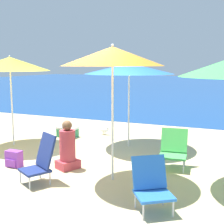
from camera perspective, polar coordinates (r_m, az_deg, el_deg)
name	(u,v)px	position (r m, az deg, el deg)	size (l,w,h in m)	color
ground_plane	(65,169)	(5.93, -8.54, -10.34)	(60.00, 60.00, 0.00)	#D1BA89
sea_water	(211,85)	(29.75, 17.71, 4.70)	(60.00, 40.00, 0.01)	#19478C
beach_umbrella_yellow	(10,64)	(7.69, -18.17, 8.35)	(1.85, 1.85, 2.13)	white
beach_umbrella_orange	(113,56)	(5.03, 0.10, 10.13)	(1.66, 1.66, 2.25)	white
beach_umbrella_blue	(129,69)	(7.21, 3.15, 7.93)	(2.05, 2.05, 1.99)	white
beach_chair_green	(173,148)	(6.01, 11.18, -6.53)	(0.56, 0.62, 0.71)	silver
beach_chair_blue	(151,184)	(4.30, 7.21, -12.85)	(0.67, 0.68, 0.70)	silver
beach_chair_navy	(41,159)	(5.28, -12.86, -8.44)	(0.62, 0.65, 0.80)	silver
person_seated_near	(68,149)	(5.88, -8.14, -6.66)	(0.46, 0.49, 0.91)	#BF3F4C
backpack_purple	(14,159)	(6.26, -17.51, -8.18)	(0.31, 0.20, 0.31)	purple
cooler_box	(68,132)	(8.43, -8.13, -3.59)	(0.53, 0.31, 0.27)	#338C59
seagull	(104,130)	(8.58, -1.40, -3.26)	(0.27, 0.11, 0.23)	gold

